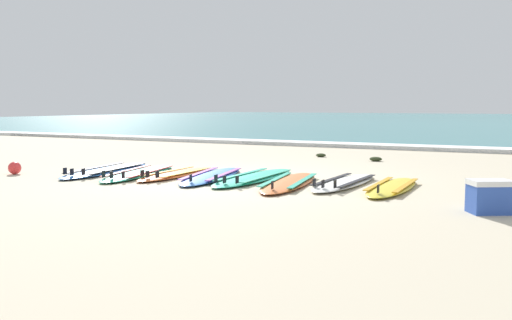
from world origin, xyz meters
The scene contains 15 objects.
ground_plane centered at (0.00, 0.00, 0.00)m, with size 80.00×80.00×0.00m, color #C1B599.
sea centered at (0.00, 37.27, 0.05)m, with size 80.00×60.00×0.10m, color teal.
wave_foam_strip centered at (0.00, 7.73, 0.06)m, with size 80.00×0.92×0.11m, color white.
surfboard_0 centered at (-2.51, -0.10, 0.04)m, with size 1.07×2.67×0.18m.
surfboard_1 centered at (-1.71, -0.16, 0.04)m, with size 1.17×2.56×0.18m.
surfboard_2 centered at (-1.05, 0.04, 0.04)m, with size 0.57×2.14×0.18m.
surfboard_3 centered at (-0.39, 0.10, 0.04)m, with size 1.15×2.55×0.18m.
surfboard_4 centered at (0.33, 0.26, 0.04)m, with size 0.72×2.61×0.18m.
surfboard_5 centered at (1.07, -0.02, 0.04)m, with size 1.01×2.49×0.18m.
surfboard_6 centered at (1.83, 0.36, 0.04)m, with size 0.63×2.27×0.18m.
surfboard_7 centered at (2.59, 0.22, 0.04)m, with size 0.58×2.17×0.18m.
cooler_box centered at (3.98, -1.04, 0.19)m, with size 0.55×0.50×0.38m.
beach_ball centered at (-3.74, -1.07, 0.11)m, with size 0.22×0.22×0.22m, color red.
seaweed_clump_near_shoreline centered at (1.31, 4.08, 0.05)m, with size 0.27×0.22×0.09m, color #2D381E.
seaweed_clump_mid_sand centered at (-0.10, 4.47, 0.04)m, with size 0.24×0.19×0.08m, color #2D381E.
Camera 1 is at (4.45, -7.69, 1.22)m, focal length 38.74 mm.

